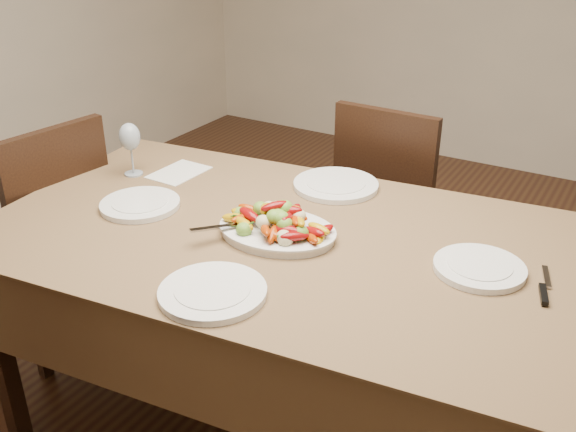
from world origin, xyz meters
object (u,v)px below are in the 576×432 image
at_px(chair_far, 399,207).
at_px(plate_right, 479,268).
at_px(plate_left, 140,205).
at_px(plate_far, 336,185).
at_px(serving_platter, 277,233).
at_px(chair_left, 39,236).
at_px(dining_table, 288,338).
at_px(plate_near, 213,292).
at_px(wine_glass, 131,148).

distance_m(chair_far, plate_right, 1.04).
height_order(plate_left, plate_far, same).
bearing_deg(plate_far, serving_platter, -87.85).
distance_m(chair_left, serving_platter, 1.12).
xyz_separation_m(dining_table, plate_right, (0.55, 0.08, 0.39)).
distance_m(plate_near, wine_glass, 0.88).
xyz_separation_m(serving_platter, plate_near, (0.03, -0.35, -0.00)).
height_order(plate_left, wine_glass, wine_glass).
relative_size(chair_far, plate_near, 3.46).
bearing_deg(wine_glass, chair_left, -157.04).
xyz_separation_m(serving_platter, wine_glass, (-0.70, 0.14, 0.09)).
xyz_separation_m(chair_far, plate_right, (0.55, -0.84, 0.29)).
relative_size(dining_table, plate_left, 7.17).
relative_size(chair_left, plate_left, 3.70).
distance_m(serving_platter, plate_left, 0.49).
height_order(dining_table, chair_left, chair_left).
xyz_separation_m(chair_far, plate_near, (0.00, -1.30, 0.29)).
bearing_deg(serving_platter, wine_glass, 168.79).
relative_size(serving_platter, plate_near, 1.26).
bearing_deg(plate_far, plate_left, -135.32).
xyz_separation_m(plate_near, wine_glass, (-0.73, 0.49, 0.09)).
xyz_separation_m(chair_left, wine_glass, (0.38, 0.16, 0.39)).
bearing_deg(dining_table, serving_platter, -130.13).
height_order(serving_platter, plate_near, serving_platter).
height_order(plate_far, wine_glass, wine_glass).
distance_m(dining_table, plate_near, 0.54).
xyz_separation_m(plate_left, plate_far, (0.47, 0.47, 0.00)).
bearing_deg(plate_right, plate_left, -170.98).
distance_m(plate_right, plate_far, 0.66).
relative_size(chair_left, plate_far, 3.24).
height_order(dining_table, plate_right, plate_right).
bearing_deg(plate_left, dining_table, 9.24).
bearing_deg(plate_far, chair_far, 85.84).
relative_size(chair_left, wine_glass, 4.64).
distance_m(chair_far, plate_left, 1.16).
height_order(chair_far, plate_far, chair_far).
height_order(serving_platter, plate_left, serving_platter).
xyz_separation_m(serving_platter, plate_right, (0.57, 0.11, -0.00)).
xyz_separation_m(dining_table, chair_far, (0.00, 0.92, 0.10)).
relative_size(chair_far, plate_left, 3.70).
distance_m(chair_far, wine_glass, 1.15).
xyz_separation_m(chair_far, serving_platter, (-0.02, -0.95, 0.30)).
bearing_deg(plate_right, chair_left, -175.34).
distance_m(plate_far, plate_near, 0.76).
xyz_separation_m(plate_far, wine_glass, (-0.68, -0.27, 0.09)).
bearing_deg(chair_left, dining_table, 98.70).
bearing_deg(chair_far, wine_glass, 50.47).
xyz_separation_m(plate_left, plate_near, (0.51, -0.29, 0.00)).
bearing_deg(chair_left, plate_far, 118.25).
relative_size(dining_table, plate_far, 6.27).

